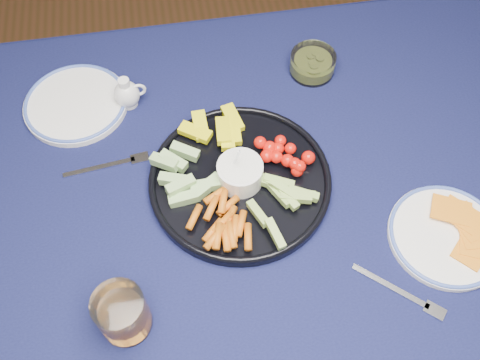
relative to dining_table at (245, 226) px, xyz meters
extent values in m
plane|color=brown|center=(0.00, 0.00, -0.66)|extent=(4.00, 4.00, 0.00)
cylinder|color=#492B18|center=(0.72, 0.42, -0.31)|extent=(0.07, 0.07, 0.70)
cube|color=#492B18|center=(0.00, 0.00, 0.06)|extent=(1.60, 1.00, 0.04)
cube|color=#0D1136|center=(0.00, 0.00, 0.08)|extent=(1.66, 1.06, 0.01)
cube|color=#0D1136|center=(0.00, 0.53, -0.06)|extent=(1.66, 0.01, 0.30)
cylinder|color=black|center=(0.00, 0.05, 0.10)|extent=(0.36, 0.36, 0.02)
torus|color=black|center=(0.00, 0.05, 0.11)|extent=(0.36, 0.36, 0.01)
cylinder|color=white|center=(0.00, 0.05, 0.13)|extent=(0.09, 0.09, 0.05)
cylinder|color=white|center=(0.00, 0.05, 0.15)|extent=(0.08, 0.08, 0.01)
cylinder|color=white|center=(-0.21, 0.29, 0.09)|extent=(0.04, 0.04, 0.01)
ellipsoid|color=white|center=(-0.21, 0.29, 0.12)|extent=(0.05, 0.05, 0.06)
cylinder|color=white|center=(-0.21, 0.29, 0.15)|extent=(0.02, 0.02, 0.02)
torus|color=white|center=(-0.18, 0.30, 0.13)|extent=(0.03, 0.01, 0.03)
torus|color=#4560C2|center=(-0.21, 0.29, 0.14)|extent=(0.03, 0.03, 0.00)
cylinder|color=white|center=(0.21, 0.32, 0.11)|extent=(0.10, 0.10, 0.05)
cylinder|color=olive|center=(0.21, 0.32, 0.10)|extent=(0.09, 0.09, 0.03)
cylinder|color=white|center=(0.36, -0.13, 0.09)|extent=(0.22, 0.22, 0.01)
torus|color=#4560C2|center=(0.36, -0.13, 0.10)|extent=(0.21, 0.21, 0.01)
cylinder|color=white|center=(-0.24, -0.19, 0.14)|extent=(0.09, 0.09, 0.10)
cylinder|color=orange|center=(-0.24, -0.19, 0.12)|extent=(0.07, 0.07, 0.05)
cube|color=silver|center=(-0.28, 0.13, 0.09)|extent=(0.15, 0.03, 0.00)
cube|color=silver|center=(-0.20, 0.14, 0.09)|extent=(0.04, 0.03, 0.00)
cube|color=silver|center=(0.22, -0.21, 0.09)|extent=(0.12, 0.10, 0.00)
cube|color=silver|center=(0.29, -0.26, 0.09)|extent=(0.04, 0.04, 0.00)
cylinder|color=white|center=(-0.32, 0.31, 0.09)|extent=(0.22, 0.22, 0.01)
torus|color=#4560C2|center=(-0.32, 0.31, 0.10)|extent=(0.22, 0.22, 0.01)
camera|label=1|loc=(-0.09, -0.50, 1.00)|focal=40.00mm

